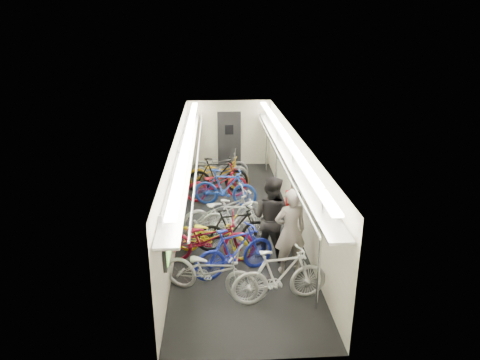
{
  "coord_description": "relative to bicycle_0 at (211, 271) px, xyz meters",
  "views": [
    {
      "loc": [
        -0.56,
        -10.29,
        4.93
      ],
      "look_at": [
        0.09,
        0.09,
        1.15
      ],
      "focal_mm": 32.0,
      "sensor_mm": 36.0,
      "label": 1
    }
  ],
  "objects": [
    {
      "name": "train_car_shell",
      "position": [
        0.31,
        3.91,
        1.14
      ],
      "size": [
        10.0,
        10.0,
        10.0
      ],
      "color": "black",
      "rests_on": "ground"
    },
    {
      "name": "bicycle_0",
      "position": [
        0.0,
        0.0,
        0.0
      ],
      "size": [
        2.06,
        1.43,
        1.03
      ],
      "primitive_type": "imported",
      "rotation": [
        0.0,
        0.0,
        1.14
      ],
      "color": "#9F9EA2",
      "rests_on": "ground"
    },
    {
      "name": "bicycle_1",
      "position": [
        0.49,
        0.67,
        0.03
      ],
      "size": [
        1.87,
        1.2,
        1.09
      ],
      "primitive_type": "imported",
      "rotation": [
        0.0,
        0.0,
        1.99
      ],
      "color": "#1C2AAD",
      "rests_on": "ground"
    },
    {
      "name": "bicycle_2",
      "position": [
        -0.07,
        1.24,
        0.04
      ],
      "size": [
        2.13,
        0.82,
        1.11
      ],
      "primitive_type": "imported",
      "rotation": [
        0.0,
        0.0,
        1.53
      ],
      "color": "maroon",
      "rests_on": "ground"
    },
    {
      "name": "bicycle_3",
      "position": [
        0.51,
        1.74,
        0.01
      ],
      "size": [
        1.79,
        0.76,
        1.04
      ],
      "primitive_type": "imported",
      "rotation": [
        0.0,
        0.0,
        1.73
      ],
      "color": "black",
      "rests_on": "ground"
    },
    {
      "name": "bicycle_4",
      "position": [
        0.01,
        1.48,
        -0.03
      ],
      "size": [
        1.95,
        1.32,
        0.97
      ],
      "primitive_type": "imported",
      "rotation": [
        0.0,
        0.0,
        1.16
      ],
      "color": "yellow",
      "rests_on": "ground"
    },
    {
      "name": "bicycle_5",
      "position": [
        0.6,
        2.34,
        -0.02
      ],
      "size": [
        1.7,
        0.67,
        0.99
      ],
      "primitive_type": "imported",
      "rotation": [
        0.0,
        0.0,
        1.45
      ],
      "color": "white",
      "rests_on": "ground"
    },
    {
      "name": "bicycle_6",
      "position": [
        0.32,
        2.64,
        0.05
      ],
      "size": [
        2.28,
        1.4,
        1.13
      ],
      "primitive_type": "imported",
      "rotation": [
        0.0,
        0.0,
        1.9
      ],
      "color": "#A2A1A6",
      "rests_on": "ground"
    },
    {
      "name": "bicycle_7",
      "position": [
        0.41,
        4.3,
        0.04
      ],
      "size": [
        1.9,
        0.9,
        1.1
      ],
      "primitive_type": "imported",
      "rotation": [
        0.0,
        0.0,
        1.35
      ],
      "color": "#1A3BA1",
      "rests_on": "ground"
    },
    {
      "name": "bicycle_8",
      "position": [
        0.18,
        4.83,
        -0.02
      ],
      "size": [
        2.0,
        1.18,
        0.99
      ],
      "primitive_type": "imported",
      "rotation": [
        0.0,
        0.0,
        1.86
      ],
      "color": "maroon",
      "rests_on": "ground"
    },
    {
      "name": "bicycle_9",
      "position": [
        0.21,
        5.35,
        0.06
      ],
      "size": [
        1.92,
        0.6,
        1.14
      ],
      "primitive_type": "imported",
      "rotation": [
        0.0,
        0.0,
        1.6
      ],
      "color": "black",
      "rests_on": "ground"
    },
    {
      "name": "bicycle_10",
      "position": [
        0.23,
        5.64,
        0.0
      ],
      "size": [
        2.06,
        1.11,
        1.03
      ],
      "primitive_type": "imported",
      "rotation": [
        0.0,
        0.0,
        1.34
      ],
      "color": "#C78D12",
      "rests_on": "ground"
    },
    {
      "name": "bicycle_11",
      "position": [
        1.28,
        -0.31,
        0.04
      ],
      "size": [
        1.9,
        0.8,
        1.11
      ],
      "primitive_type": "imported",
      "rotation": [
        0.0,
        0.0,
        1.73
      ],
      "color": "silver",
      "rests_on": "ground"
    },
    {
      "name": "bicycle_12",
      "position": [
        0.26,
        6.01,
        -0.02
      ],
      "size": [
        1.9,
        0.69,
        0.99
      ],
      "primitive_type": "imported",
      "rotation": [
        0.0,
        0.0,
        1.56
      ],
      "color": "slate",
      "rests_on": "ground"
    },
    {
      "name": "bicycle_14",
      "position": [
        0.3,
        6.58,
        -0.01
      ],
      "size": [
        1.96,
        0.85,
        1.0
      ],
      "primitive_type": "imported",
      "rotation": [
        0.0,
        0.0,
        1.47
      ],
      "color": "slate",
      "rests_on": "ground"
    },
    {
      "name": "passenger_near",
      "position": [
        1.64,
        0.72,
        0.42
      ],
      "size": [
        0.75,
        0.56,
        1.87
      ],
      "primitive_type": "imported",
      "rotation": [
        0.0,
        0.0,
        3.33
      ],
      "color": "gray",
      "rests_on": "ground"
    },
    {
      "name": "passenger_mid",
      "position": [
        1.33,
        1.39,
        0.44
      ],
      "size": [
        1.17,
        1.11,
        1.91
      ],
      "primitive_type": "imported",
      "rotation": [
        0.0,
        0.0,
        2.58
      ],
      "color": "black",
      "rests_on": "ground"
    },
    {
      "name": "backpack",
      "position": [
        1.81,
        1.6,
        0.77
      ],
      "size": [
        0.26,
        0.15,
        0.38
      ],
      "primitive_type": "cube",
      "rotation": [
        0.0,
        0.0,
        -0.03
      ],
      "color": "red",
      "rests_on": "passenger_near"
    }
  ]
}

